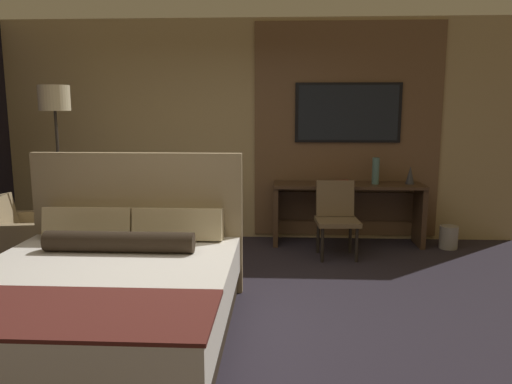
{
  "coord_description": "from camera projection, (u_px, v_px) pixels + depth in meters",
  "views": [
    {
      "loc": [
        0.6,
        -3.86,
        1.72
      ],
      "look_at": [
        0.35,
        0.93,
        0.89
      ],
      "focal_mm": 35.0,
      "sensor_mm": 36.0,
      "label": 1
    }
  ],
  "objects": [
    {
      "name": "vase_short",
      "position": [
        410.0,
        175.0,
        6.14
      ],
      "size": [
        0.11,
        0.11,
        0.22
      ],
      "color": "#333338",
      "rests_on": "desk"
    },
    {
      "name": "waste_bin",
      "position": [
        448.0,
        237.0,
        6.08
      ],
      "size": [
        0.22,
        0.22,
        0.28
      ],
      "color": "gray",
      "rests_on": "ground_plane"
    },
    {
      "name": "floor_lamp",
      "position": [
        55.0,
        113.0,
        5.55
      ],
      "size": [
        0.34,
        0.34,
        1.95
      ],
      "color": "#282623",
      "rests_on": "ground_plane"
    },
    {
      "name": "book",
      "position": [
        342.0,
        182.0,
        6.22
      ],
      "size": [
        0.26,
        0.21,
        0.03
      ],
      "color": "maroon",
      "rests_on": "desk"
    },
    {
      "name": "wall_back_tv_panel",
      "position": [
        250.0,
        131.0,
        6.42
      ],
      "size": [
        7.2,
        0.09,
        2.8
      ],
      "color": "tan",
      "rests_on": "ground_plane"
    },
    {
      "name": "armchair_by_window",
      "position": [
        27.0,
        244.0,
        5.31
      ],
      "size": [
        0.84,
        0.86,
        0.79
      ],
      "rotation": [
        0.0,
        0.0,
        1.73
      ],
      "color": "#998460",
      "rests_on": "ground_plane"
    },
    {
      "name": "bed",
      "position": [
        103.0,
        296.0,
        3.7
      ],
      "size": [
        1.93,
        2.2,
        1.3
      ],
      "color": "#33281E",
      "rests_on": "ground_plane"
    },
    {
      "name": "tv",
      "position": [
        348.0,
        113.0,
        6.25
      ],
      "size": [
        1.32,
        0.04,
        0.74
      ],
      "color": "black"
    },
    {
      "name": "desk_chair",
      "position": [
        336.0,
        212.0,
        5.74
      ],
      "size": [
        0.5,
        0.5,
        0.87
      ],
      "rotation": [
        0.0,
        0.0,
        0.06
      ],
      "color": "brown",
      "rests_on": "ground_plane"
    },
    {
      "name": "desk",
      "position": [
        347.0,
        203.0,
        6.25
      ],
      "size": [
        1.85,
        0.49,
        0.77
      ],
      "color": "#422D1E",
      "rests_on": "ground_plane"
    },
    {
      "name": "ground_plane",
      "position": [
        208.0,
        317.0,
        4.12
      ],
      "size": [
        16.0,
        16.0,
        0.0
      ],
      "primitive_type": "plane",
      "color": "#28232D"
    },
    {
      "name": "vase_tall",
      "position": [
        376.0,
        171.0,
        6.12
      ],
      "size": [
        0.09,
        0.09,
        0.33
      ],
      "color": "#4C706B",
      "rests_on": "desk"
    }
  ]
}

